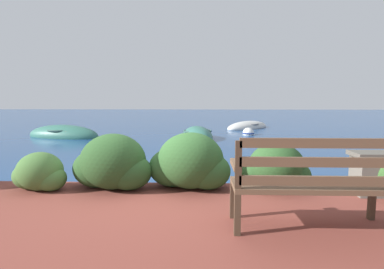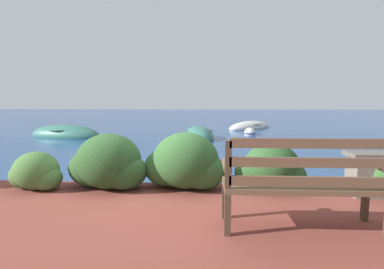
{
  "view_description": "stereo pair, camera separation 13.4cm",
  "coord_description": "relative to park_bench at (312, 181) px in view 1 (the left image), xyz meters",
  "views": [
    {
      "loc": [
        0.56,
        -4.46,
        1.49
      ],
      "look_at": [
        0.25,
        4.41,
        0.45
      ],
      "focal_mm": 28.0,
      "sensor_mm": 36.0,
      "label": 1
    },
    {
      "loc": [
        0.69,
        -4.46,
        1.49
      ],
      "look_at": [
        0.25,
        4.41,
        0.45
      ],
      "focal_mm": 28.0,
      "sensor_mm": 36.0,
      "label": 2
    }
  ],
  "objects": [
    {
      "name": "park_bench",
      "position": [
        0.0,
        0.0,
        0.0
      ],
      "size": [
        1.54,
        0.48,
        0.93
      ],
      "rotation": [
        0.0,
        0.0,
        0.05
      ],
      "color": "#433123",
      "rests_on": "patio_terrace"
    },
    {
      "name": "ground_plane",
      "position": [
        -1.62,
        1.6,
        -0.7
      ],
      "size": [
        80.0,
        80.0,
        0.0
      ],
      "color": "navy"
    },
    {
      "name": "mooring_buoy",
      "position": [
        0.86,
        9.7,
        -0.62
      ],
      "size": [
        0.51,
        0.51,
        0.46
      ],
      "color": "white",
      "rests_on": "ground_plane"
    },
    {
      "name": "hedge_clump_far_right",
      "position": [
        -0.04,
        1.3,
        -0.2
      ],
      "size": [
        0.98,
        0.71,
        0.67
      ],
      "color": "#284C23",
      "rests_on": "patio_terrace"
    },
    {
      "name": "hedge_clump_right",
      "position": [
        -1.25,
        1.35,
        -0.14
      ],
      "size": [
        1.19,
        0.85,
        0.81
      ],
      "color": "#2D5628",
      "rests_on": "patio_terrace"
    },
    {
      "name": "rowboat_nearest",
      "position": [
        -1.25,
        8.5,
        -0.63
      ],
      "size": [
        1.54,
        2.47,
        0.82
      ],
      "rotation": [
        0.0,
        0.0,
        1.78
      ],
      "color": "#336B5B",
      "rests_on": "ground_plane"
    },
    {
      "name": "rowboat_far",
      "position": [
        1.28,
        12.67,
        -0.65
      ],
      "size": [
        2.93,
        3.08,
        0.66
      ],
      "rotation": [
        0.0,
        0.0,
        0.84
      ],
      "color": "silver",
      "rests_on": "ground_plane"
    },
    {
      "name": "rowboat_mid",
      "position": [
        -6.59,
        8.74,
        -0.63
      ],
      "size": [
        3.32,
        1.94,
        0.86
      ],
      "rotation": [
        0.0,
        0.0,
        6.02
      ],
      "color": "#336B5B",
      "rests_on": "ground_plane"
    },
    {
      "name": "hedge_clump_left",
      "position": [
        -3.36,
        1.17,
        -0.25
      ],
      "size": [
        0.79,
        0.57,
        0.54
      ],
      "color": "#426B33",
      "rests_on": "patio_terrace"
    },
    {
      "name": "hedge_clump_centre",
      "position": [
        -2.35,
        1.29,
        -0.14
      ],
      "size": [
        1.16,
        0.84,
        0.79
      ],
      "color": "#284C23",
      "rests_on": "patio_terrace"
    }
  ]
}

